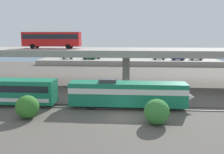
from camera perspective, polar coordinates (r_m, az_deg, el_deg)
ground_plane at (r=30.03m, az=2.70°, el=-9.74°), size 260.00×260.00×0.00m
rail_strip_near at (r=33.07m, az=2.87°, el=-7.75°), size 110.00×0.12×0.12m
rail_strip_far at (r=34.54m, az=2.94°, el=-6.96°), size 110.00×0.12×0.12m
train_locomotive at (r=33.22m, az=5.19°, el=-3.87°), size 17.41×3.04×4.18m
highway_overpass at (r=48.37m, az=3.47°, el=5.95°), size 96.00×12.16×7.44m
transit_bus_on_overpass at (r=51.10m, az=-14.40°, el=9.03°), size 12.00×2.68×3.40m
pier_parking_lot at (r=83.76m, az=3.83°, el=3.68°), size 63.28×10.55×1.68m
parked_car_0 at (r=83.96m, az=15.73°, el=4.45°), size 4.43×1.94×1.50m
parked_car_1 at (r=86.52m, az=-4.21°, el=4.95°), size 4.42×1.82×1.50m
parked_car_2 at (r=84.60m, az=11.30°, el=4.67°), size 4.57×1.87×1.50m
parked_car_3 at (r=86.25m, az=19.63°, el=4.38°), size 4.58×2.00×1.50m
parked_car_4 at (r=84.13m, az=-5.60°, el=4.79°), size 4.35×1.91×1.50m
parked_car_5 at (r=86.87m, az=-10.66°, el=4.83°), size 4.20×1.99×1.50m
harbor_water at (r=106.73m, az=3.95°, el=4.61°), size 140.00×36.00×0.01m
shrub_left at (r=31.13m, az=-19.86°, el=-6.84°), size 2.88×2.88×2.88m
shrub_right at (r=27.85m, az=10.78°, el=-8.30°), size 2.97×2.97×2.97m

